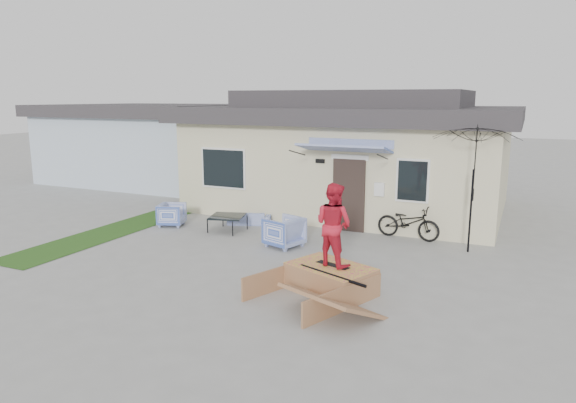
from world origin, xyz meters
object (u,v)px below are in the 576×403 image
at_px(coffee_table, 228,223).
at_px(skate_ramp, 331,279).
at_px(armchair_left, 172,213).
at_px(bicycle, 408,219).
at_px(skateboard, 333,264).
at_px(loveseat, 249,216).
at_px(patio_umbrella, 473,183).
at_px(skater, 333,223).
at_px(armchair_right, 284,230).

relative_size(coffee_table, skate_ramp, 0.43).
xyz_separation_m(armchair_left, bicycle, (6.81, 1.51, 0.19)).
distance_m(coffee_table, skateboard, 5.46).
height_order(bicycle, skate_ramp, bicycle).
xyz_separation_m(bicycle, skate_ramp, (-0.56, -4.64, -0.29)).
height_order(loveseat, skate_ramp, skate_ramp).
xyz_separation_m(armchair_left, patio_umbrella, (8.46, 0.90, 1.37)).
bearing_deg(loveseat, coffee_table, 60.17).
distance_m(coffee_table, bicycle, 5.13).
bearing_deg(skate_ramp, bicycle, 104.93).
height_order(loveseat, coffee_table, loveseat).
bearing_deg(armchair_left, bicycle, -97.27).
relative_size(loveseat, skate_ramp, 0.61).
bearing_deg(coffee_table, skater, -36.17).
relative_size(bicycle, skater, 1.07).
xyz_separation_m(bicycle, patio_umbrella, (1.64, -0.61, 1.19)).
bearing_deg(patio_umbrella, armchair_right, -161.14).
bearing_deg(loveseat, armchair_left, 8.47).
relative_size(armchair_right, skater, 0.53).
xyz_separation_m(armchair_right, skateboard, (2.23, -2.47, 0.13)).
height_order(loveseat, skater, skater).
bearing_deg(armchair_left, skateboard, -135.88).
bearing_deg(loveseat, bicycle, 163.16).
height_order(skateboard, skater, skater).
bearing_deg(patio_umbrella, skate_ramp, -118.69).
height_order(armchair_left, patio_umbrella, patio_umbrella).
height_order(loveseat, skateboard, skateboard).
distance_m(armchair_right, patio_umbrella, 4.85).
bearing_deg(armchair_right, coffee_table, -90.96).
xyz_separation_m(coffee_table, skate_ramp, (4.38, -3.27, 0.04)).
distance_m(loveseat, armchair_right, 2.68).
bearing_deg(armchair_right, loveseat, -113.14).
bearing_deg(patio_umbrella, skateboard, -118.77).
bearing_deg(loveseat, skater, 113.99).
relative_size(armchair_right, bicycle, 0.49).
relative_size(loveseat, patio_umbrella, 0.51).
distance_m(armchair_left, bicycle, 6.98).
distance_m(armchair_left, skate_ramp, 6.99).
xyz_separation_m(patio_umbrella, skate_ramp, (-2.20, -4.02, -1.48)).
xyz_separation_m(armchair_right, bicycle, (2.77, 2.12, 0.13)).
xyz_separation_m(armchair_right, coffee_table, (-2.17, 0.75, -0.20)).
distance_m(skate_ramp, skater, 1.14).
relative_size(armchair_left, armchair_right, 0.87).
bearing_deg(skater, patio_umbrella, -100.04).
distance_m(armchair_right, coffee_table, 2.30).
xyz_separation_m(skateboard, skater, (0.00, 0.00, 0.85)).
xyz_separation_m(loveseat, skate_ramp, (4.22, -4.28, 0.01)).
height_order(bicycle, patio_umbrella, patio_umbrella).
bearing_deg(coffee_table, bicycle, 15.51).
height_order(patio_umbrella, skateboard, patio_umbrella).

